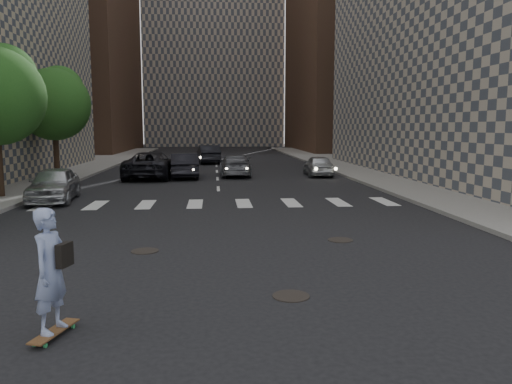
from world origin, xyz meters
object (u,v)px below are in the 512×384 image
(silver_sedan, at_px, (54,184))
(traffic_car_d, at_px, (318,166))
(skateboarder, at_px, (51,270))
(traffic_car_e, at_px, (208,154))
(traffic_car_b, at_px, (235,165))
(tree_c, at_px, (55,101))
(traffic_car_c, at_px, (151,165))
(traffic_car_a, at_px, (185,165))

(silver_sedan, height_order, traffic_car_d, silver_sedan)
(skateboarder, bearing_deg, traffic_car_e, 103.74)
(traffic_car_b, height_order, traffic_car_d, traffic_car_b)
(traffic_car_d, distance_m, traffic_car_e, 13.86)
(tree_c, bearing_deg, skateboarder, -73.61)
(tree_c, xyz_separation_m, traffic_car_c, (5.38, 0.53, -3.83))
(silver_sedan, bearing_deg, traffic_car_d, 30.25)
(tree_c, bearing_deg, silver_sedan, -74.57)
(traffic_car_e, bearing_deg, tree_c, 48.89)
(skateboarder, bearing_deg, traffic_car_d, 86.12)
(traffic_car_b, bearing_deg, traffic_car_c, 10.40)
(tree_c, distance_m, traffic_car_e, 16.04)
(tree_c, xyz_separation_m, skateboarder, (6.81, -23.14, -3.61))
(traffic_car_d, bearing_deg, traffic_car_c, 5.62)
(skateboarder, bearing_deg, traffic_car_c, 110.30)
(silver_sedan, bearing_deg, traffic_car_e, 67.79)
(traffic_car_a, bearing_deg, traffic_car_c, -0.65)
(skateboarder, bearing_deg, silver_sedan, 123.85)
(traffic_car_a, bearing_deg, silver_sedan, 58.98)
(silver_sedan, bearing_deg, traffic_car_a, 56.27)
(skateboarder, bearing_deg, traffic_car_a, 105.30)
(silver_sedan, height_order, traffic_car_c, traffic_car_c)
(traffic_car_d, bearing_deg, tree_c, 6.63)
(traffic_car_c, bearing_deg, skateboarder, 96.19)
(tree_c, distance_m, silver_sedan, 10.02)
(tree_c, relative_size, traffic_car_e, 1.38)
(skateboarder, distance_m, traffic_car_b, 24.92)
(skateboarder, xyz_separation_m, traffic_car_b, (3.80, 24.62, -0.35))
(traffic_car_c, bearing_deg, traffic_car_e, -102.60)
(traffic_car_b, bearing_deg, silver_sedan, 51.88)
(skateboarder, xyz_separation_m, silver_sedan, (-4.35, 14.25, -0.31))
(silver_sedan, height_order, traffic_car_a, traffic_car_a)
(traffic_car_d, bearing_deg, traffic_car_b, -2.02)
(silver_sedan, distance_m, traffic_car_d, 16.74)
(traffic_car_e, bearing_deg, traffic_car_a, 77.04)
(tree_c, relative_size, skateboarder, 3.32)
(silver_sedan, xyz_separation_m, traffic_car_b, (8.16, 10.37, -0.04))
(silver_sedan, distance_m, traffic_car_e, 22.65)
(skateboarder, xyz_separation_m, traffic_car_d, (9.15, 24.15, -0.37))
(traffic_car_b, height_order, traffic_car_c, traffic_car_c)
(tree_c, relative_size, traffic_car_b, 1.38)
(tree_c, relative_size, traffic_car_a, 1.41)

